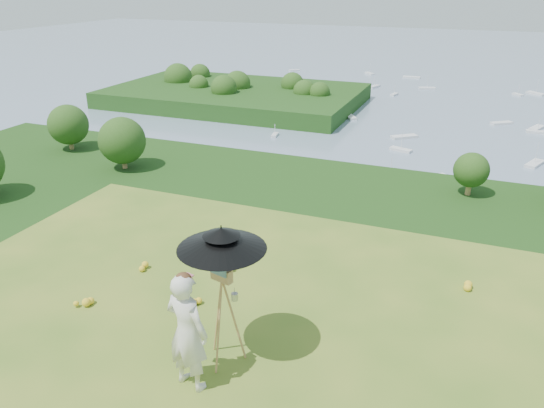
% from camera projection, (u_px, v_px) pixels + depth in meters
% --- Properties ---
extents(forest_slope, '(140.00, 56.00, 22.00)m').
position_uv_depth(forest_slope, '(419.00, 397.00, 46.26)').
color(forest_slope, '#1A380F').
rests_on(forest_slope, bay_water).
extents(shoreline_tier, '(170.00, 28.00, 8.00)m').
position_uv_depth(shoreline_tier, '(448.00, 259.00, 83.14)').
color(shoreline_tier, '#665E52').
rests_on(shoreline_tier, bay_water).
extents(bay_water, '(700.00, 700.00, 0.00)m').
position_uv_depth(bay_water, '(483.00, 76.00, 223.05)').
color(bay_water, slate).
rests_on(bay_water, ground).
extents(peninsula, '(90.00, 60.00, 12.00)m').
position_uv_depth(peninsula, '(235.00, 88.00, 174.18)').
color(peninsula, '#1A380F').
rests_on(peninsula, bay_water).
extents(slope_trees, '(110.00, 50.00, 6.00)m').
position_uv_depth(slope_trees, '(439.00, 256.00, 40.72)').
color(slope_trees, '#224314').
rests_on(slope_trees, forest_slope).
extents(harbor_town, '(110.00, 22.00, 5.00)m').
position_uv_depth(harbor_town, '(454.00, 221.00, 80.57)').
color(harbor_town, silver).
rests_on(harbor_town, shoreline_tier).
extents(moored_boats, '(140.00, 140.00, 0.70)m').
position_uv_depth(moored_boats, '(431.00, 115.00, 159.81)').
color(moored_boats, silver).
rests_on(moored_boats, bay_water).
extents(painter, '(0.66, 0.49, 1.62)m').
position_uv_depth(painter, '(187.00, 331.00, 6.45)').
color(painter, beige).
rests_on(painter, ground).
extents(field_easel, '(0.72, 0.72, 1.56)m').
position_uv_depth(field_easel, '(223.00, 312.00, 6.89)').
color(field_easel, '#AF8449').
rests_on(field_easel, ground).
extents(sun_umbrella, '(1.15, 1.15, 0.73)m').
position_uv_depth(sun_umbrella, '(222.00, 252.00, 6.57)').
color(sun_umbrella, black).
rests_on(sun_umbrella, field_easel).
extents(painter_cap, '(0.26, 0.28, 0.10)m').
position_uv_depth(painter_cap, '(183.00, 277.00, 6.15)').
color(painter_cap, '#DC7988').
rests_on(painter_cap, painter).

